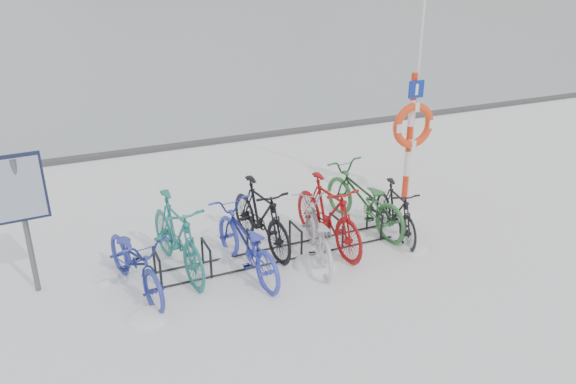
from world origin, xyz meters
TOP-DOWN VIEW (x-y plane):
  - ground at (0.00, 0.00)m, footprint 900.00×900.00m
  - quay_edge at (0.00, 5.90)m, footprint 400.00×0.25m
  - bike_rack at (0.00, 0.00)m, footprint 4.00×0.48m
  - info_board at (-3.38, 0.43)m, footprint 0.68×0.29m
  - lifebuoy_station at (3.15, 0.98)m, footprint 0.84×0.23m
  - bike_0 at (-2.10, -0.08)m, footprint 1.01×1.94m
  - bike_1 at (-1.44, 0.21)m, footprint 0.80×2.02m
  - bike_2 at (-0.55, -0.24)m, footprint 0.89×2.00m
  - bike_3 at (-0.07, 0.39)m, footprint 0.75×1.93m
  - bike_4 at (0.58, -0.31)m, footprint 1.06×1.89m
  - bike_5 at (0.92, 0.00)m, footprint 0.69×1.97m
  - bike_6 at (1.80, 0.37)m, footprint 1.01×2.15m
  - bike_7 at (2.09, -0.17)m, footprint 0.71×1.64m
  - snow_drifts at (0.21, -0.20)m, footprint 5.71×1.91m

SIDE VIEW (x-z plane):
  - ground at x=0.00m, z-range 0.00..0.00m
  - snow_drifts at x=0.21m, z-range -0.12..0.12m
  - quay_edge at x=0.00m, z-range 0.00..0.10m
  - bike_rack at x=0.00m, z-range -0.05..0.41m
  - bike_4 at x=0.58m, z-range 0.00..0.94m
  - bike_7 at x=2.09m, z-range 0.00..0.95m
  - bike_0 at x=-2.10m, z-range 0.00..0.97m
  - bike_2 at x=-0.55m, z-range 0.00..1.01m
  - bike_6 at x=1.80m, z-range 0.00..1.08m
  - bike_3 at x=-0.07m, z-range 0.00..1.13m
  - bike_5 at x=0.92m, z-range 0.00..1.16m
  - bike_1 at x=-1.44m, z-range 0.00..1.18m
  - info_board at x=-3.38m, z-range 0.44..2.43m
  - lifebuoy_station at x=3.15m, z-range -0.72..3.67m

